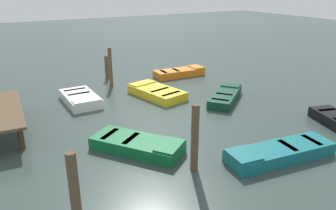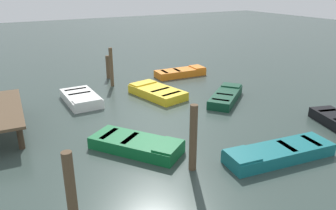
{
  "view_description": "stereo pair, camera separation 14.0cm",
  "coord_description": "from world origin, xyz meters",
  "px_view_note": "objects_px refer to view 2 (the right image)",
  "views": [
    {
      "loc": [
        -11.5,
        6.57,
        5.29
      ],
      "look_at": [
        0.0,
        0.0,
        0.35
      ],
      "focal_mm": 35.41,
      "sensor_mm": 36.0,
      "label": 1
    },
    {
      "loc": [
        -11.57,
        6.44,
        5.29
      ],
      "look_at": [
        0.0,
        0.0,
        0.35
      ],
      "focal_mm": 35.41,
      "sensor_mm": 36.0,
      "label": 2
    }
  ],
  "objects_px": {
    "rowboat_green": "(137,144)",
    "mooring_piling_center": "(108,67)",
    "dock_segment": "(1,111)",
    "mooring_piling_mid_right": "(72,200)",
    "rowboat_yellow": "(157,92)",
    "mooring_piling_near_right": "(193,138)",
    "rowboat_dark_green": "(226,96)",
    "mooring_piling_far_left": "(111,67)",
    "rowboat_white": "(81,98)",
    "rowboat_orange": "(181,72)",
    "rowboat_teal": "(279,153)"
  },
  "relations": [
    {
      "from": "rowboat_dark_green",
      "to": "dock_segment",
      "type": "bearing_deg",
      "value": 133.41
    },
    {
      "from": "dock_segment",
      "to": "rowboat_green",
      "type": "height_order",
      "value": "dock_segment"
    },
    {
      "from": "rowboat_white",
      "to": "mooring_piling_far_left",
      "type": "height_order",
      "value": "mooring_piling_far_left"
    },
    {
      "from": "rowboat_yellow",
      "to": "mooring_piling_near_right",
      "type": "height_order",
      "value": "mooring_piling_near_right"
    },
    {
      "from": "mooring_piling_center",
      "to": "mooring_piling_mid_right",
      "type": "xyz_separation_m",
      "value": [
        -12.09,
        5.01,
        0.44
      ]
    },
    {
      "from": "rowboat_orange",
      "to": "rowboat_yellow",
      "type": "bearing_deg",
      "value": -135.24
    },
    {
      "from": "rowboat_dark_green",
      "to": "mooring_piling_mid_right",
      "type": "bearing_deg",
      "value": 174.87
    },
    {
      "from": "rowboat_yellow",
      "to": "mooring_piling_center",
      "type": "distance_m",
      "value": 4.41
    },
    {
      "from": "rowboat_white",
      "to": "mooring_piling_center",
      "type": "height_order",
      "value": "mooring_piling_center"
    },
    {
      "from": "rowboat_dark_green",
      "to": "mooring_piling_far_left",
      "type": "relative_size",
      "value": 1.45
    },
    {
      "from": "rowboat_green",
      "to": "mooring_piling_mid_right",
      "type": "relative_size",
      "value": 1.45
    },
    {
      "from": "rowboat_white",
      "to": "mooring_piling_near_right",
      "type": "xyz_separation_m",
      "value": [
        -7.43,
        -1.32,
        0.81
      ]
    },
    {
      "from": "rowboat_teal",
      "to": "mooring_piling_mid_right",
      "type": "xyz_separation_m",
      "value": [
        -0.48,
        6.54,
        0.88
      ]
    },
    {
      "from": "dock_segment",
      "to": "rowboat_dark_green",
      "type": "bearing_deg",
      "value": -94.58
    },
    {
      "from": "rowboat_orange",
      "to": "mooring_piling_mid_right",
      "type": "distance_m",
      "value": 13.79
    },
    {
      "from": "dock_segment",
      "to": "rowboat_green",
      "type": "distance_m",
      "value": 5.35
    },
    {
      "from": "rowboat_orange",
      "to": "mooring_piling_near_right",
      "type": "distance_m",
      "value": 10.54
    },
    {
      "from": "rowboat_teal",
      "to": "rowboat_white",
      "type": "bearing_deg",
      "value": -56.93
    },
    {
      "from": "dock_segment",
      "to": "mooring_piling_mid_right",
      "type": "xyz_separation_m",
      "value": [
        -6.97,
        -0.89,
        0.28
      ]
    },
    {
      "from": "mooring_piling_near_right",
      "to": "mooring_piling_far_left",
      "type": "relative_size",
      "value": 1.0
    },
    {
      "from": "rowboat_teal",
      "to": "rowboat_yellow",
      "type": "height_order",
      "value": "same"
    },
    {
      "from": "mooring_piling_near_right",
      "to": "mooring_piling_center",
      "type": "bearing_deg",
      "value": -6.29
    },
    {
      "from": "mooring_piling_center",
      "to": "mooring_piling_far_left",
      "type": "bearing_deg",
      "value": 168.12
    },
    {
      "from": "mooring_piling_far_left",
      "to": "rowboat_white",
      "type": "bearing_deg",
      "value": 129.61
    },
    {
      "from": "rowboat_yellow",
      "to": "rowboat_white",
      "type": "distance_m",
      "value": 3.62
    },
    {
      "from": "rowboat_green",
      "to": "rowboat_orange",
      "type": "xyz_separation_m",
      "value": [
        7.27,
        -6.1,
        0.0
      ]
    },
    {
      "from": "rowboat_dark_green",
      "to": "mooring_piling_near_right",
      "type": "distance_m",
      "value": 6.49
    },
    {
      "from": "mooring_piling_center",
      "to": "dock_segment",
      "type": "bearing_deg",
      "value": 130.95
    },
    {
      "from": "rowboat_teal",
      "to": "rowboat_yellow",
      "type": "bearing_deg",
      "value": -78.89
    },
    {
      "from": "dock_segment",
      "to": "rowboat_orange",
      "type": "bearing_deg",
      "value": -67.16
    },
    {
      "from": "dock_segment",
      "to": "mooring_piling_near_right",
      "type": "distance_m",
      "value": 7.38
    },
    {
      "from": "rowboat_green",
      "to": "mooring_piling_center",
      "type": "height_order",
      "value": "mooring_piling_center"
    },
    {
      "from": "rowboat_green",
      "to": "rowboat_dark_green",
      "type": "distance_m",
      "value": 6.21
    },
    {
      "from": "dock_segment",
      "to": "mooring_piling_mid_right",
      "type": "distance_m",
      "value": 7.04
    },
    {
      "from": "mooring_piling_far_left",
      "to": "mooring_piling_near_right",
      "type": "bearing_deg",
      "value": 174.66
    },
    {
      "from": "rowboat_dark_green",
      "to": "mooring_piling_near_right",
      "type": "bearing_deg",
      "value": -175.9
    },
    {
      "from": "dock_segment",
      "to": "rowboat_white",
      "type": "distance_m",
      "value": 3.85
    },
    {
      "from": "rowboat_green",
      "to": "mooring_piling_mid_right",
      "type": "distance_m",
      "value": 4.37
    },
    {
      "from": "dock_segment",
      "to": "rowboat_white",
      "type": "xyz_separation_m",
      "value": [
        1.75,
        -3.38,
        -0.6
      ]
    },
    {
      "from": "mooring_piling_mid_right",
      "to": "mooring_piling_far_left",
      "type": "bearing_deg",
      "value": -23.96
    },
    {
      "from": "dock_segment",
      "to": "mooring_piling_mid_right",
      "type": "bearing_deg",
      "value": -169.42
    },
    {
      "from": "rowboat_yellow",
      "to": "rowboat_white",
      "type": "relative_size",
      "value": 1.2
    },
    {
      "from": "rowboat_green",
      "to": "mooring_piling_center",
      "type": "bearing_deg",
      "value": 130.52
    },
    {
      "from": "rowboat_orange",
      "to": "mooring_piling_far_left",
      "type": "distance_m",
      "value": 4.35
    },
    {
      "from": "rowboat_dark_green",
      "to": "rowboat_yellow",
      "type": "distance_m",
      "value": 3.33
    },
    {
      "from": "rowboat_yellow",
      "to": "mooring_piling_near_right",
      "type": "xyz_separation_m",
      "value": [
        -6.53,
        2.18,
        0.81
      ]
    },
    {
      "from": "mooring_piling_far_left",
      "to": "rowboat_dark_green",
      "type": "bearing_deg",
      "value": -141.59
    },
    {
      "from": "rowboat_dark_green",
      "to": "rowboat_white",
      "type": "bearing_deg",
      "value": 114.49
    },
    {
      "from": "rowboat_yellow",
      "to": "dock_segment",
      "type": "bearing_deg",
      "value": 84.57
    },
    {
      "from": "mooring_piling_center",
      "to": "rowboat_teal",
      "type": "bearing_deg",
      "value": -172.5
    }
  ]
}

